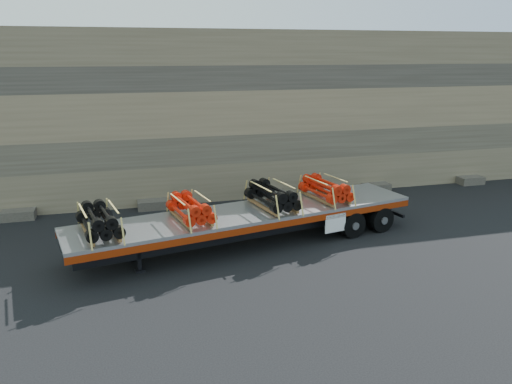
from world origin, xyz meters
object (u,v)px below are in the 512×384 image
trailer (249,228)px  bundle_rear (325,190)px  bundle_front (99,222)px  bundle_midfront (191,209)px  bundle_midrear (272,197)px

trailer → bundle_rear: size_ratio=5.82×
bundle_front → bundle_rear: size_ratio=1.02×
bundle_midfront → bundle_midrear: bearing=-0.0°
bundle_midfront → bundle_rear: bearing=-0.0°
bundle_front → bundle_midrear: 5.54m
trailer → bundle_midfront: 2.17m
bundle_front → trailer: bearing=-0.0°
bundle_midfront → bundle_rear: bundle_rear is taller
bundle_midrear → bundle_front: bearing=180.0°
bundle_midrear → bundle_rear: bearing=0.0°
trailer → bundle_front: 4.76m
trailer → bundle_midrear: bearing=-0.0°
bundle_midfront → bundle_rear: (4.84, 0.98, 0.01)m
bundle_midrear → bundle_rear: size_ratio=1.05×
bundle_rear → trailer: bearing=180.0°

